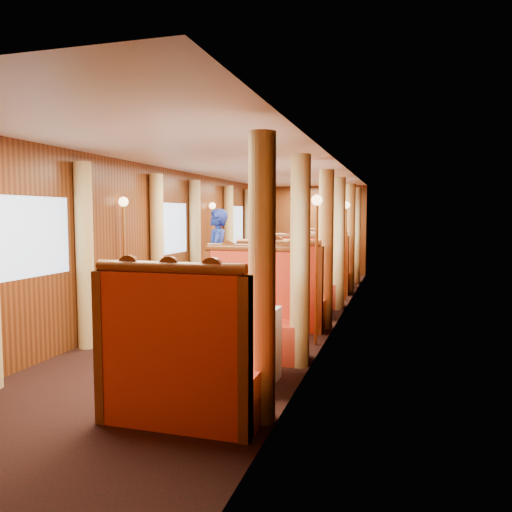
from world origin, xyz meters
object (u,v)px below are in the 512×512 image
at_px(table_mid, 295,294).
at_px(steward, 217,259).
at_px(banquette_mid_fwd, 280,301).
at_px(table_far, 325,271).
at_px(rose_vase_mid, 292,261).
at_px(banquette_near_fwd, 179,372).
at_px(banquette_mid_aft, 306,283).
at_px(tea_tray, 212,309).
at_px(banquette_far_fwd, 319,274).
at_px(teapot_back, 216,302).
at_px(banquette_far_aft, 331,265).
at_px(table_near, 223,346).
at_px(teapot_left, 202,304).
at_px(passenger, 304,267).
at_px(teapot_right, 220,305).
at_px(fruit_plate, 248,311).
at_px(banquette_near_aft, 252,321).
at_px(rose_vase_far, 327,247).

relative_size(table_mid, steward, 0.58).
relative_size(banquette_mid_fwd, table_far, 1.28).
xyz_separation_m(banquette_mid_fwd, rose_vase_mid, (-0.03, 0.98, 0.50)).
bearing_deg(banquette_near_fwd, rose_vase_mid, 90.41).
bearing_deg(banquette_mid_aft, banquette_mid_fwd, -90.00).
distance_m(tea_tray, steward, 4.10).
relative_size(table_mid, table_far, 1.00).
xyz_separation_m(banquette_mid_aft, banquette_far_fwd, (0.00, 1.47, 0.00)).
bearing_deg(table_mid, teapot_back, -91.46).
relative_size(banquette_far_fwd, rose_vase_mid, 3.72).
xyz_separation_m(banquette_far_fwd, banquette_far_aft, (0.00, 2.03, 0.00)).
relative_size(table_near, rose_vase_mid, 2.92).
bearing_deg(table_mid, banquette_mid_aft, 90.00).
relative_size(teapot_left, passenger, 0.21).
xyz_separation_m(teapot_left, passenger, (0.19, 4.39, -0.07)).
relative_size(table_far, teapot_right, 6.87).
bearing_deg(tea_tray, banquette_near_fwd, -84.20).
bearing_deg(passenger, banquette_far_fwd, 90.00).
distance_m(banquette_near_fwd, rose_vase_mid, 4.50).
bearing_deg(teapot_right, banquette_far_fwd, 102.21).
distance_m(table_near, teapot_right, 0.45).
bearing_deg(tea_tray, fruit_plate, -11.86).
bearing_deg(banquette_mid_fwd, banquette_near_aft, -90.00).
bearing_deg(steward, banquette_near_aft, 12.55).
height_order(banquette_far_aft, teapot_left, banquette_far_aft).
relative_size(table_near, fruit_plate, 4.59).
distance_m(table_far, tea_tray, 7.03).
xyz_separation_m(table_far, teapot_left, (-0.19, -7.08, 0.44)).
xyz_separation_m(table_near, banquette_mid_fwd, (0.00, 2.49, 0.05)).
height_order(banquette_far_aft, teapot_back, banquette_far_aft).
relative_size(banquette_near_fwd, steward, 0.75).
relative_size(banquette_near_aft, table_mid, 1.28).
height_order(tea_tray, teapot_right, teapot_right).
relative_size(banquette_near_fwd, teapot_right, 8.77).
height_order(banquette_mid_aft, rose_vase_mid, banquette_mid_aft).
distance_m(teapot_left, steward, 4.13).
bearing_deg(table_near, rose_vase_mid, 90.53).
bearing_deg(banquette_near_aft, banquette_far_fwd, 90.00).
height_order(banquette_far_aft, teapot_right, banquette_far_aft).
bearing_deg(banquette_near_aft, banquette_mid_aft, 90.00).
bearing_deg(steward, banquette_far_aft, 144.29).
distance_m(table_far, rose_vase_mid, 3.58).
relative_size(teapot_right, fruit_plate, 0.67).
distance_m(fruit_plate, rose_vase_far, 7.14).
bearing_deg(fruit_plate, banquette_near_aft, 104.85).
xyz_separation_m(banquette_far_fwd, tea_tray, (-0.10, -6.00, 0.33)).
bearing_deg(table_near, passenger, 90.00).
bearing_deg(passenger, banquette_near_fwd, -90.00).
xyz_separation_m(banquette_near_fwd, table_far, (0.00, 8.01, -0.05)).
xyz_separation_m(tea_tray, passenger, (0.10, 4.33, -0.02)).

